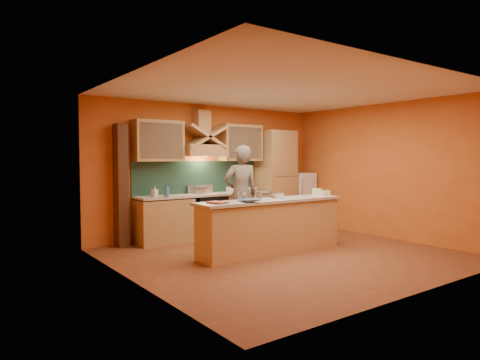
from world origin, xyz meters
TOP-DOWN VIEW (x-y plane):
  - floor at (0.00, 0.00)m, footprint 5.50×5.00m
  - ceiling at (0.00, 0.00)m, footprint 5.50×5.00m
  - wall_back at (0.00, 2.50)m, footprint 5.50×0.02m
  - wall_front at (0.00, -2.50)m, footprint 5.50×0.02m
  - wall_left at (-2.75, 0.00)m, footprint 0.02×5.00m
  - wall_right at (2.75, 0.00)m, footprint 0.02×5.00m
  - base_cabinet_left at (-1.25, 2.20)m, footprint 1.10×0.60m
  - base_cabinet_right at (0.65, 2.20)m, footprint 1.10×0.60m
  - counter_top at (-0.30, 2.20)m, footprint 3.00×0.62m
  - stove at (-0.30, 2.20)m, footprint 0.60×0.58m
  - backsplash at (-0.30, 2.48)m, footprint 3.00×0.03m
  - range_hood at (-0.30, 2.25)m, footprint 0.92×0.50m
  - hood_chimney at (-0.30, 2.35)m, footprint 0.30×0.30m
  - upper_cabinet_left at (-1.30, 2.33)m, footprint 1.00×0.35m
  - upper_cabinet_right at (0.70, 2.33)m, footprint 1.00×0.35m
  - pantry_column at (1.65, 2.20)m, footprint 0.80×0.60m
  - fridge at (2.40, 2.20)m, footprint 0.58×0.60m
  - trim_column_left at (-2.05, 2.35)m, footprint 0.20×0.30m
  - island_body at (-0.10, 0.30)m, footprint 2.80×0.55m
  - island_top at (-0.10, 0.30)m, footprint 2.90×0.62m
  - person at (0.01, 1.37)m, footprint 0.79×0.62m
  - pot_large at (-0.40, 2.22)m, footprint 0.31×0.31m
  - pot_small at (-0.22, 2.33)m, footprint 0.22×0.22m
  - soap_bottle_a at (-1.45, 2.16)m, footprint 0.12×0.12m
  - soap_bottle_b at (-1.28, 2.00)m, footprint 0.13×0.13m
  - bowl_back at (1.03, 2.32)m, footprint 0.29×0.29m
  - dish_rack at (0.47, 2.22)m, footprint 0.35×0.30m
  - book_lower at (-1.35, 0.25)m, footprint 0.30×0.36m
  - book_upper at (-0.82, 0.20)m, footprint 0.35×0.41m
  - jar_large at (-0.68, 0.38)m, footprint 0.17×0.17m
  - jar_small at (-0.44, 0.24)m, footprint 0.14×0.14m
  - kitchen_scale at (0.09, 0.31)m, footprint 0.14×0.14m
  - mixing_bowl at (0.18, 0.48)m, footprint 0.30×0.30m
  - cloth at (0.81, 0.23)m, footprint 0.25×0.21m
  - grocery_bag_a at (1.19, 0.45)m, footprint 0.25×0.23m
  - grocery_bag_b at (1.20, 0.25)m, footprint 0.18×0.16m

SIDE VIEW (x-z plane):
  - floor at x=0.00m, z-range -0.01..0.01m
  - base_cabinet_left at x=-1.25m, z-range 0.00..0.86m
  - base_cabinet_right at x=0.65m, z-range 0.00..0.86m
  - island_body at x=-0.10m, z-range 0.00..0.88m
  - stove at x=-0.30m, z-range 0.00..0.90m
  - fridge at x=2.40m, z-range 0.00..1.30m
  - counter_top at x=-0.30m, z-range 0.88..0.92m
  - island_top at x=-0.10m, z-range 0.90..0.95m
  - cloth at x=0.81m, z-range 0.94..0.96m
  - bowl_back at x=1.03m, z-range 0.92..0.99m
  - person at x=0.01m, z-range 0.00..1.91m
  - book_lower at x=-1.35m, z-range 0.94..0.97m
  - pot_large at x=-0.40m, z-range 0.90..1.04m
  - pot_small at x=-0.22m, z-range 0.90..1.05m
  - mixing_bowl at x=0.18m, z-range 0.95..1.01m
  - dish_rack at x=0.47m, z-range 0.92..1.03m
  - book_upper at x=-0.82m, z-range 0.97..0.99m
  - kitchen_scale at x=0.09m, z-range 0.94..1.04m
  - grocery_bag_b at x=1.20m, z-range 0.95..1.04m
  - grocery_bag_a at x=1.19m, z-range 0.94..1.07m
  - jar_large at x=-0.68m, z-range 0.95..1.09m
  - jar_small at x=-0.44m, z-range 0.95..1.10m
  - soap_bottle_a at x=-1.45m, z-range 0.92..1.13m
  - soap_bottle_b at x=-1.28m, z-range 0.92..1.18m
  - pantry_column at x=1.65m, z-range 0.00..2.30m
  - trim_column_left at x=-2.05m, z-range 0.00..2.30m
  - backsplash at x=-0.30m, z-range 0.90..1.60m
  - wall_back at x=0.00m, z-range 0.00..2.80m
  - wall_front at x=0.00m, z-range 0.00..2.80m
  - wall_left at x=-2.75m, z-range 0.00..2.80m
  - wall_right at x=2.75m, z-range 0.00..2.80m
  - range_hood at x=-0.30m, z-range 1.70..1.94m
  - upper_cabinet_left at x=-1.30m, z-range 1.60..2.40m
  - upper_cabinet_right at x=0.70m, z-range 1.60..2.40m
  - hood_chimney at x=-0.30m, z-range 2.15..2.65m
  - ceiling at x=0.00m, z-range 2.79..2.80m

